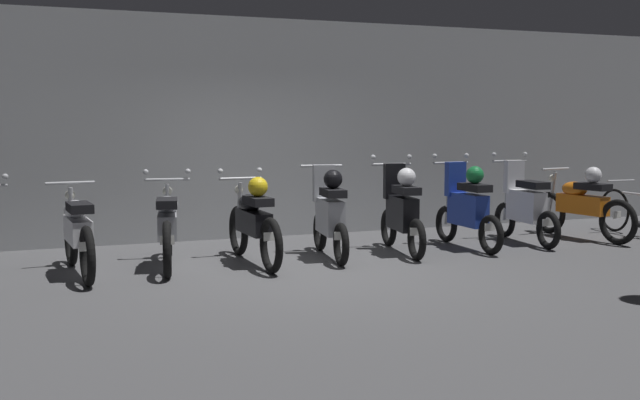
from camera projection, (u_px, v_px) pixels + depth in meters
The scene contains 11 objects.
ground_plane at pixel (311, 270), 8.91m from camera, with size 80.00×80.00×0.00m, color #4C4C4F.
back_wall at pixel (245, 129), 11.38m from camera, with size 17.22×0.30×3.27m, color #9EA0A3.
motorbike_slot_2 at pixel (78, 232), 8.59m from camera, with size 0.56×1.95×1.03m.
motorbike_slot_3 at pixel (168, 226), 9.06m from camera, with size 0.60×1.94×1.15m.
motorbike_slot_4 at pixel (253, 221), 9.27m from camera, with size 0.59×1.95×1.15m.
motorbike_slot_5 at pixel (330, 214), 9.69m from camera, with size 0.56×1.68×1.18m.
motorbike_slot_6 at pixel (402, 210), 10.05m from camera, with size 0.58×1.68×1.29m.
motorbike_slot_7 at pixel (467, 207), 10.44m from camera, with size 0.59×1.68×1.29m.
motorbike_slot_8 at pixel (524, 206), 10.91m from camera, with size 0.59×1.68×1.29m.
motorbike_slot_9 at pixel (582, 204), 11.27m from camera, with size 0.56×1.94×1.08m.
bicycle at pixel (638, 213), 11.54m from camera, with size 0.50×1.73×0.89m.
Camera 1 is at (-3.03, -8.23, 1.74)m, focal length 42.56 mm.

